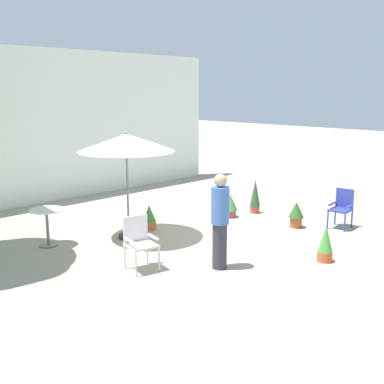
{
  "coord_description": "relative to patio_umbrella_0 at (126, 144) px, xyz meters",
  "views": [
    {
      "loc": [
        -6.78,
        -7.14,
        3.1
      ],
      "look_at": [
        0.0,
        -0.3,
        1.02
      ],
      "focal_mm": 43.74,
      "sensor_mm": 36.0,
      "label": 1
    }
  ],
  "objects": [
    {
      "name": "potted_plant_3",
      "position": [
        1.72,
        -3.7,
        -1.7
      ],
      "size": [
        0.28,
        0.28,
        0.69
      ],
      "color": "#BD582F",
      "rests_on": "ground"
    },
    {
      "name": "potted_plant_0",
      "position": [
        0.71,
        0.16,
        -1.75
      ],
      "size": [
        0.31,
        0.31,
        0.58
      ],
      "color": "#C0643A",
      "rests_on": "ground"
    },
    {
      "name": "potted_plant_1",
      "position": [
        2.85,
        -0.41,
        -1.72
      ],
      "size": [
        0.37,
        0.37,
        0.58
      ],
      "color": "#A34734",
      "rests_on": "ground"
    },
    {
      "name": "ground_plane",
      "position": [
        0.96,
        -0.68,
        -2.04
      ],
      "size": [
        60.0,
        60.0,
        0.0
      ],
      "primitive_type": "plane",
      "color": "#A29784"
    },
    {
      "name": "potted_plant_2",
      "position": [
        3.62,
        -0.59,
        -1.59
      ],
      "size": [
        0.26,
        0.26,
        0.88
      ],
      "color": "#9E493A",
      "rests_on": "ground"
    },
    {
      "name": "patio_chair_0",
      "position": [
        -0.94,
        -1.56,
        -1.49
      ],
      "size": [
        0.57,
        0.56,
        0.94
      ],
      "color": "silver",
      "rests_on": "ground"
    },
    {
      "name": "patio_chair_1",
      "position": [
        4.0,
        -2.82,
        -1.53
      ],
      "size": [
        0.53,
        0.49,
        0.89
      ],
      "color": "#333E9C",
      "rests_on": "ground"
    },
    {
      "name": "cafe_table_0",
      "position": [
        -1.49,
        0.73,
        -1.5
      ],
      "size": [
        0.68,
        0.68,
        0.77
      ],
      "color": "white",
      "rests_on": "ground"
    },
    {
      "name": "patio_umbrella_0",
      "position": [
        0.0,
        0.0,
        0.0
      ],
      "size": [
        2.01,
        2.01,
        2.3
      ],
      "color": "#2D2D2D",
      "rests_on": "ground"
    },
    {
      "name": "villa_facade",
      "position": [
        0.96,
        4.44,
        0.09
      ],
      "size": [
        11.1,
        0.3,
        4.26
      ],
      "primitive_type": "cube",
      "color": "white",
      "rests_on": "ground"
    },
    {
      "name": "standing_person",
      "position": [
        0.08,
        -2.55,
        -1.15
      ],
      "size": [
        0.44,
        0.44,
        1.71
      ],
      "color": "#33333D",
      "rests_on": "ground"
    },
    {
      "name": "potted_plant_4",
      "position": [
        3.25,
        -2.08,
        -1.7
      ],
      "size": [
        0.35,
        0.35,
        0.6
      ],
      "color": "#AE512E",
      "rests_on": "ground"
    }
  ]
}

